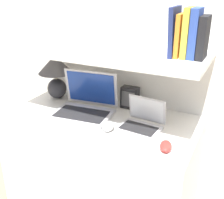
{
  "coord_description": "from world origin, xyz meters",
  "views": [
    {
      "loc": [
        0.79,
        -1.09,
        1.57
      ],
      "look_at": [
        0.08,
        0.32,
        0.92
      ],
      "focal_mm": 45.0,
      "sensor_mm": 36.0,
      "label": 1
    }
  ],
  "objects_px": {
    "laptop_large": "(85,106)",
    "second_mouse": "(166,146)",
    "computer_mouse": "(108,126)",
    "book_navy": "(175,32)",
    "book_black": "(203,38)",
    "router_box": "(130,98)",
    "book_orange": "(180,35)",
    "shelf_gadget": "(39,37)",
    "book_blue": "(195,33)",
    "book_yellow": "(188,33)",
    "laptop_small": "(142,123)",
    "table_lamp": "(56,71)"
  },
  "relations": [
    {
      "from": "laptop_large",
      "to": "second_mouse",
      "type": "relative_size",
      "value": 3.47
    },
    {
      "from": "laptop_large",
      "to": "computer_mouse",
      "type": "distance_m",
      "value": 0.27
    },
    {
      "from": "book_navy",
      "to": "book_black",
      "type": "bearing_deg",
      "value": 0.0
    },
    {
      "from": "laptop_large",
      "to": "router_box",
      "type": "distance_m",
      "value": 0.31
    },
    {
      "from": "book_orange",
      "to": "shelf_gadget",
      "type": "xyz_separation_m",
      "value": [
        -0.95,
        -0.0,
        -0.08
      ]
    },
    {
      "from": "book_blue",
      "to": "book_yellow",
      "type": "height_order",
      "value": "book_yellow"
    },
    {
      "from": "computer_mouse",
      "to": "book_black",
      "type": "bearing_deg",
      "value": 22.25
    },
    {
      "from": "laptop_large",
      "to": "laptop_small",
      "type": "distance_m",
      "value": 0.41
    },
    {
      "from": "table_lamp",
      "to": "laptop_large",
      "type": "bearing_deg",
      "value": -22.78
    },
    {
      "from": "computer_mouse",
      "to": "second_mouse",
      "type": "bearing_deg",
      "value": -9.46
    },
    {
      "from": "book_yellow",
      "to": "second_mouse",
      "type": "bearing_deg",
      "value": -90.27
    },
    {
      "from": "computer_mouse",
      "to": "laptop_large",
      "type": "bearing_deg",
      "value": 151.36
    },
    {
      "from": "router_box",
      "to": "book_navy",
      "type": "height_order",
      "value": "book_navy"
    },
    {
      "from": "laptop_large",
      "to": "laptop_small",
      "type": "height_order",
      "value": "laptop_large"
    },
    {
      "from": "laptop_large",
      "to": "shelf_gadget",
      "type": "xyz_separation_m",
      "value": [
        -0.38,
        0.05,
        0.41
      ]
    },
    {
      "from": "book_black",
      "to": "laptop_large",
      "type": "bearing_deg",
      "value": -175.51
    },
    {
      "from": "book_black",
      "to": "book_navy",
      "type": "xyz_separation_m",
      "value": [
        -0.15,
        0.0,
        0.02
      ]
    },
    {
      "from": "laptop_small",
      "to": "router_box",
      "type": "bearing_deg",
      "value": 126.54
    },
    {
      "from": "book_navy",
      "to": "shelf_gadget",
      "type": "bearing_deg",
      "value": 180.0
    },
    {
      "from": "router_box",
      "to": "book_blue",
      "type": "bearing_deg",
      "value": -20.74
    },
    {
      "from": "laptop_small",
      "to": "router_box",
      "type": "distance_m",
      "value": 0.31
    },
    {
      "from": "table_lamp",
      "to": "book_yellow",
      "type": "relative_size",
      "value": 1.28
    },
    {
      "from": "laptop_large",
      "to": "book_navy",
      "type": "bearing_deg",
      "value": 5.73
    },
    {
      "from": "second_mouse",
      "to": "table_lamp",
      "type": "bearing_deg",
      "value": 160.58
    },
    {
      "from": "laptop_small",
      "to": "book_orange",
      "type": "xyz_separation_m",
      "value": [
        0.16,
        0.09,
        0.51
      ]
    },
    {
      "from": "book_black",
      "to": "book_orange",
      "type": "xyz_separation_m",
      "value": [
        -0.12,
        0.0,
        0.0
      ]
    },
    {
      "from": "laptop_large",
      "to": "computer_mouse",
      "type": "height_order",
      "value": "laptop_large"
    },
    {
      "from": "book_orange",
      "to": "router_box",
      "type": "bearing_deg",
      "value": 155.21
    },
    {
      "from": "book_yellow",
      "to": "laptop_large",
      "type": "bearing_deg",
      "value": -174.91
    },
    {
      "from": "second_mouse",
      "to": "book_yellow",
      "type": "bearing_deg",
      "value": 89.73
    },
    {
      "from": "book_black",
      "to": "second_mouse",
      "type": "bearing_deg",
      "value": -108.64
    },
    {
      "from": "laptop_small",
      "to": "computer_mouse",
      "type": "height_order",
      "value": "laptop_small"
    },
    {
      "from": "book_blue",
      "to": "shelf_gadget",
      "type": "height_order",
      "value": "book_blue"
    },
    {
      "from": "router_box",
      "to": "shelf_gadget",
      "type": "distance_m",
      "value": 0.74
    },
    {
      "from": "book_black",
      "to": "book_yellow",
      "type": "bearing_deg",
      "value": 180.0
    },
    {
      "from": "laptop_small",
      "to": "computer_mouse",
      "type": "relative_size",
      "value": 1.89
    },
    {
      "from": "second_mouse",
      "to": "book_navy",
      "type": "bearing_deg",
      "value": 105.28
    },
    {
      "from": "book_black",
      "to": "shelf_gadget",
      "type": "relative_size",
      "value": 2.55
    },
    {
      "from": "router_box",
      "to": "book_black",
      "type": "distance_m",
      "value": 0.67
    },
    {
      "from": "shelf_gadget",
      "to": "book_black",
      "type": "bearing_deg",
      "value": 0.0
    },
    {
      "from": "book_navy",
      "to": "second_mouse",
      "type": "bearing_deg",
      "value": -74.72
    },
    {
      "from": "computer_mouse",
      "to": "book_blue",
      "type": "distance_m",
      "value": 0.7
    },
    {
      "from": "computer_mouse",
      "to": "book_blue",
      "type": "bearing_deg",
      "value": 24.34
    },
    {
      "from": "book_blue",
      "to": "router_box",
      "type": "bearing_deg",
      "value": 159.26
    },
    {
      "from": "laptop_small",
      "to": "shelf_gadget",
      "type": "height_order",
      "value": "shelf_gadget"
    },
    {
      "from": "book_black",
      "to": "shelf_gadget",
      "type": "distance_m",
      "value": 1.07
    },
    {
      "from": "book_blue",
      "to": "computer_mouse",
      "type": "bearing_deg",
      "value": -155.66
    },
    {
      "from": "second_mouse",
      "to": "shelf_gadget",
      "type": "xyz_separation_m",
      "value": [
        -0.99,
        0.25,
        0.44
      ]
    },
    {
      "from": "laptop_small",
      "to": "book_yellow",
      "type": "height_order",
      "value": "book_yellow"
    },
    {
      "from": "second_mouse",
      "to": "book_orange",
      "type": "relative_size",
      "value": 0.53
    }
  ]
}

